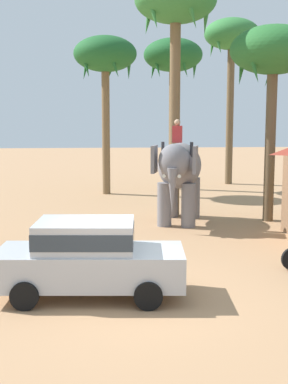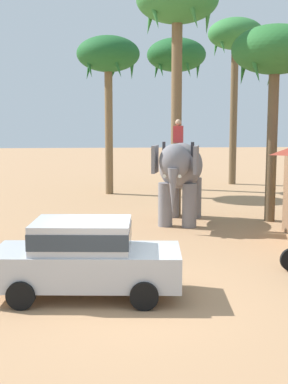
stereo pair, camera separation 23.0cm
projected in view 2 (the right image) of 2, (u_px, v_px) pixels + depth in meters
The scene contains 8 objects.
ground_plane at pixel (121, 300), 11.38m from camera, with size 120.00×120.00×0.00m, color tan.
car_sedan_foreground at pixel (85, 255), 11.52m from camera, with size 4.22×2.13×1.70m.
elephant_with_mahout at pixel (180, 171), 19.50m from camera, with size 2.45×4.02×3.88m.
palm_tree_behind_elephant at pixel (275, 55), 19.30m from camera, with size 3.20×3.20×7.32m.
palm_tree_near_hut at pixel (235, 40), 30.40m from camera, with size 3.20×3.20×9.68m.
palm_tree_left_of_road at pixel (177, 8), 20.24m from camera, with size 3.20×3.20×9.36m.
palm_tree_far_back at pixel (176, 59), 28.40m from camera, with size 3.20×3.20×8.23m.
palm_tree_leaning_seaward at pixel (108, 58), 26.53m from camera, with size 3.20×3.20×8.05m.
Camera 2 is at (-0.24, -10.95, 3.91)m, focal length 49.06 mm.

